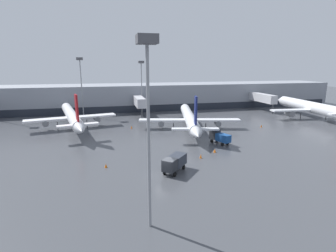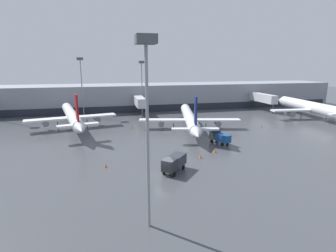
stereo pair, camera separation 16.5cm
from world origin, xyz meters
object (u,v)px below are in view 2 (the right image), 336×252
Objects in this scene: parked_jet_2 at (190,118)px; service_truck_2 at (174,162)px; parked_jet_1 at (72,116)px; traffic_cone_3 at (132,127)px; traffic_cone_2 at (215,151)px; apron_light_mast_2 at (81,70)px; parked_jet_0 at (313,108)px; traffic_cone_1 at (106,166)px; traffic_cone_0 at (262,126)px; traffic_cone_4 at (201,156)px; apron_light_mast_4 at (142,72)px; apron_light_mast_6 at (147,80)px; service_truck_1 at (219,137)px.

service_truck_2 is at bearing 170.17° from parked_jet_2.
parked_jet_1 is 53.19× the size of traffic_cone_3.
traffic_cone_2 is 0.04× the size of apron_light_mast_2.
parked_jet_0 is 60.27× the size of traffic_cone_1.
parked_jet_0 is 59.20m from service_truck_2.
traffic_cone_2 is at bearing -141.37° from traffic_cone_0.
apron_light_mast_2 is (-22.54, 44.77, 13.93)m from traffic_cone_4.
apron_light_mast_6 is (-8.16, -63.20, 0.79)m from apron_light_mast_4.
apron_light_mast_6 reaches higher than parked_jet_0.
service_truck_2 is at bearing -71.45° from apron_light_mast_2.
parked_jet_2 is 46.90× the size of traffic_cone_4.
traffic_cone_0 reaches higher than traffic_cone_2.
traffic_cone_3 is (-54.64, -0.08, -2.99)m from parked_jet_0.
traffic_cone_3 is at bearing 120.04° from traffic_cone_2.
apron_light_mast_2 is (1.61, 16.29, 11.04)m from parked_jet_1.
traffic_cone_0 reaches higher than traffic_cone_1.
service_truck_1 is at bearing 57.76° from traffic_cone_2.
traffic_cone_1 is (-22.91, -7.87, -1.20)m from service_truck_1.
service_truck_1 is at bearing 47.35° from traffic_cone_4.
parked_jet_0 is at bearing 29.11° from traffic_cone_4.
traffic_cone_0 is 1.13× the size of traffic_cone_1.
service_truck_1 is at bearing -51.88° from apron_light_mast_2.
service_truck_1 is 49.22m from apron_light_mast_2.
traffic_cone_0 is at bearing -45.04° from apron_light_mast_4.
apron_light_mast_4 is (20.38, 17.33, 10.41)m from parked_jet_1.
traffic_cone_4 is (-3.65, -2.40, 0.05)m from traffic_cone_2.
traffic_cone_0 is (18.80, -2.87, -2.38)m from parked_jet_2.
traffic_cone_4 is 0.04× the size of apron_light_mast_4.
traffic_cone_3 is 0.04× the size of apron_light_mast_2.
apron_light_mast_4 is (2.21, 50.40, 12.16)m from service_truck_2.
apron_light_mast_2 reaches higher than traffic_cone_1.
traffic_cone_4 is at bearing -63.28° from apron_light_mast_2.
apron_light_mast_2 is (-46.18, 26.40, 13.96)m from traffic_cone_0.
parked_jet_0 is at bearing 17.50° from traffic_cone_0.
apron_light_mast_6 is at bearing -128.21° from traffic_cone_2.
traffic_cone_1 is at bearing -178.28° from traffic_cone_4.
apron_light_mast_4 is (-8.61, 24.57, 10.95)m from parked_jet_2.
traffic_cone_0 is (29.61, 22.96, -1.16)m from service_truck_2.
apron_light_mast_4 reaches higher than service_truck_1.
traffic_cone_2 is at bearing 33.25° from traffic_cone_4.
apron_light_mast_6 is (12.22, -45.87, 11.21)m from parked_jet_1.
parked_jet_1 is 47.16× the size of traffic_cone_4.
traffic_cone_4 is (24.15, -28.47, -2.89)m from parked_jet_1.
service_truck_2 is 29.90m from traffic_cone_3.
apron_light_mast_4 is (12.35, 46.29, 13.37)m from traffic_cone_1.
traffic_cone_1 is at bearing 148.91° from parked_jet_2.
parked_jet_0 is at bearing -22.87° from apron_light_mast_4.
apron_light_mast_6 is at bearing -97.36° from apron_light_mast_4.
apron_light_mast_4 is at bearing 74.64° from traffic_cone_3.
parked_jet_0 is 7.71× the size of service_truck_2.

